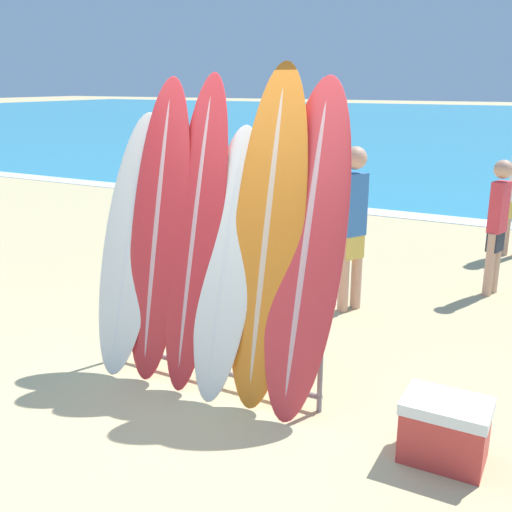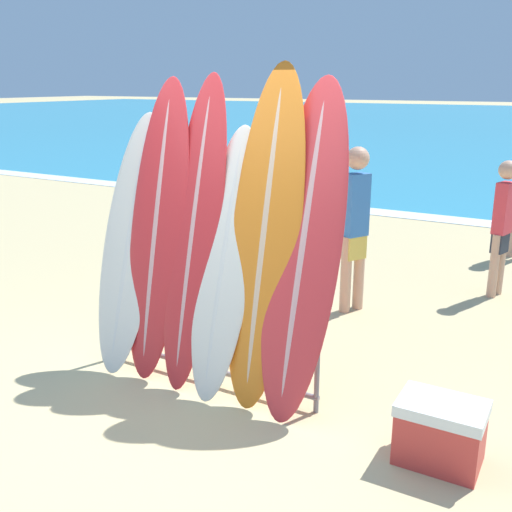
{
  "view_description": "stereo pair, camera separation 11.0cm",
  "coord_description": "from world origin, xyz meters",
  "px_view_note": "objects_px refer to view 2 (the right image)",
  "views": [
    {
      "loc": [
        2.33,
        -3.37,
        2.41
      ],
      "look_at": [
        -0.13,
        1.22,
        0.9
      ],
      "focal_mm": 42.0,
      "sensor_mm": 36.0,
      "label": 1
    },
    {
      "loc": [
        2.42,
        -3.32,
        2.41
      ],
      "look_at": [
        -0.13,
        1.22,
        0.9
      ],
      "focal_mm": 42.0,
      "sensor_mm": 36.0,
      "label": 2
    }
  ],
  "objects_px": {
    "surfboard_slot_1": "(158,230)",
    "person_far_right": "(355,224)",
    "surfboard_rack": "(208,330)",
    "surfboard_slot_2": "(194,233)",
    "surfboard_slot_4": "(265,238)",
    "surfboard_slot_3": "(225,264)",
    "person_near_water": "(502,224)",
    "cooler_box": "(440,432)",
    "person_far_left": "(274,175)",
    "surfboard_slot_0": "(130,243)",
    "surfboard_slot_5": "(304,250)"
  },
  "relations": [
    {
      "from": "surfboard_slot_1",
      "to": "person_far_right",
      "type": "bearing_deg",
      "value": 65.59
    },
    {
      "from": "surfboard_rack",
      "to": "surfboard_slot_2",
      "type": "bearing_deg",
      "value": 156.49
    },
    {
      "from": "surfboard_slot_2",
      "to": "surfboard_slot_4",
      "type": "height_order",
      "value": "surfboard_slot_4"
    },
    {
      "from": "surfboard_slot_1",
      "to": "surfboard_slot_3",
      "type": "xyz_separation_m",
      "value": [
        0.67,
        -0.03,
        -0.18
      ]
    },
    {
      "from": "person_near_water",
      "to": "person_far_right",
      "type": "distance_m",
      "value": 1.82
    },
    {
      "from": "surfboard_slot_1",
      "to": "person_near_water",
      "type": "distance_m",
      "value": 4.07
    },
    {
      "from": "person_far_right",
      "to": "cooler_box",
      "type": "xyz_separation_m",
      "value": [
        1.48,
        -2.31,
        -0.75
      ]
    },
    {
      "from": "surfboard_slot_2",
      "to": "person_far_right",
      "type": "bearing_deg",
      "value": 74.05
    },
    {
      "from": "cooler_box",
      "to": "person_near_water",
      "type": "bearing_deg",
      "value": 92.92
    },
    {
      "from": "person_far_left",
      "to": "person_near_water",
      "type": "bearing_deg",
      "value": 53.91
    },
    {
      "from": "person_near_water",
      "to": "person_far_left",
      "type": "distance_m",
      "value": 4.66
    },
    {
      "from": "surfboard_slot_3",
      "to": "person_far_right",
      "type": "bearing_deg",
      "value": 82.39
    },
    {
      "from": "surfboard_slot_0",
      "to": "surfboard_slot_1",
      "type": "bearing_deg",
      "value": 1.04
    },
    {
      "from": "surfboard_slot_1",
      "to": "surfboard_slot_4",
      "type": "bearing_deg",
      "value": 1.32
    },
    {
      "from": "surfboard_rack",
      "to": "surfboard_slot_0",
      "type": "relative_size",
      "value": 0.91
    },
    {
      "from": "surfboard_rack",
      "to": "cooler_box",
      "type": "bearing_deg",
      "value": -4.96
    },
    {
      "from": "surfboard_rack",
      "to": "surfboard_slot_2",
      "type": "xyz_separation_m",
      "value": [
        -0.15,
        0.07,
        0.78
      ]
    },
    {
      "from": "surfboard_rack",
      "to": "surfboard_slot_5",
      "type": "bearing_deg",
      "value": 5.62
    },
    {
      "from": "person_near_water",
      "to": "cooler_box",
      "type": "relative_size",
      "value": 2.87
    },
    {
      "from": "surfboard_slot_2",
      "to": "surfboard_slot_3",
      "type": "height_order",
      "value": "surfboard_slot_2"
    },
    {
      "from": "surfboard_slot_2",
      "to": "person_near_water",
      "type": "relative_size",
      "value": 1.58
    },
    {
      "from": "person_far_left",
      "to": "person_far_right",
      "type": "height_order",
      "value": "person_far_right"
    },
    {
      "from": "surfboard_slot_3",
      "to": "surfboard_slot_4",
      "type": "distance_m",
      "value": 0.4
    },
    {
      "from": "person_far_right",
      "to": "surfboard_rack",
      "type": "bearing_deg",
      "value": -162.47
    },
    {
      "from": "surfboard_slot_1",
      "to": "person_far_left",
      "type": "relative_size",
      "value": 1.64
    },
    {
      "from": "surfboard_slot_1",
      "to": "surfboard_slot_2",
      "type": "distance_m",
      "value": 0.36
    },
    {
      "from": "surfboard_slot_0",
      "to": "surfboard_slot_2",
      "type": "bearing_deg",
      "value": 2.02
    },
    {
      "from": "surfboard_slot_3",
      "to": "surfboard_slot_5",
      "type": "height_order",
      "value": "surfboard_slot_5"
    },
    {
      "from": "surfboard_slot_4",
      "to": "person_far_left",
      "type": "height_order",
      "value": "surfboard_slot_4"
    },
    {
      "from": "surfboard_slot_0",
      "to": "person_far_right",
      "type": "distance_m",
      "value": 2.45
    },
    {
      "from": "surfboard_slot_2",
      "to": "surfboard_slot_4",
      "type": "xyz_separation_m",
      "value": [
        0.64,
        0.01,
        0.04
      ]
    },
    {
      "from": "surfboard_rack",
      "to": "person_far_left",
      "type": "bearing_deg",
      "value": 112.7
    },
    {
      "from": "surfboard_slot_5",
      "to": "person_near_water",
      "type": "distance_m",
      "value": 3.49
    },
    {
      "from": "person_near_water",
      "to": "person_far_right",
      "type": "height_order",
      "value": "person_far_right"
    },
    {
      "from": "surfboard_slot_0",
      "to": "person_far_right",
      "type": "xyz_separation_m",
      "value": [
        1.25,
        2.1,
        -0.12
      ]
    },
    {
      "from": "surfboard_slot_0",
      "to": "surfboard_slot_3",
      "type": "height_order",
      "value": "surfboard_slot_0"
    },
    {
      "from": "surfboard_slot_3",
      "to": "surfboard_slot_1",
      "type": "bearing_deg",
      "value": 177.74
    },
    {
      "from": "surfboard_slot_4",
      "to": "person_far_right",
      "type": "relative_size",
      "value": 1.44
    },
    {
      "from": "surfboard_rack",
      "to": "surfboard_slot_1",
      "type": "bearing_deg",
      "value": 174.55
    },
    {
      "from": "surfboard_rack",
      "to": "surfboard_slot_0",
      "type": "distance_m",
      "value": 1.02
    },
    {
      "from": "surfboard_slot_0",
      "to": "person_near_water",
      "type": "bearing_deg",
      "value": 52.93
    },
    {
      "from": "surfboard_slot_0",
      "to": "cooler_box",
      "type": "distance_m",
      "value": 2.88
    },
    {
      "from": "person_far_right",
      "to": "cooler_box",
      "type": "distance_m",
      "value": 2.85
    },
    {
      "from": "surfboard_slot_2",
      "to": "person_far_left",
      "type": "xyz_separation_m",
      "value": [
        -2.21,
        5.57,
        -0.43
      ]
    },
    {
      "from": "surfboard_slot_5",
      "to": "surfboard_slot_4",
      "type": "bearing_deg",
      "value": -178.65
    },
    {
      "from": "surfboard_slot_1",
      "to": "person_near_water",
      "type": "xyz_separation_m",
      "value": [
        2.25,
        3.37,
        -0.37
      ]
    },
    {
      "from": "person_far_left",
      "to": "surfboard_slot_1",
      "type": "bearing_deg",
      "value": 10.63
    },
    {
      "from": "person_near_water",
      "to": "person_far_right",
      "type": "xyz_separation_m",
      "value": [
        -1.3,
        -1.27,
        0.11
      ]
    },
    {
      "from": "surfboard_slot_3",
      "to": "cooler_box",
      "type": "xyz_separation_m",
      "value": [
        1.77,
        -0.19,
        -0.83
      ]
    },
    {
      "from": "surfboard_slot_4",
      "to": "cooler_box",
      "type": "bearing_deg",
      "value": -9.42
    }
  ]
}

